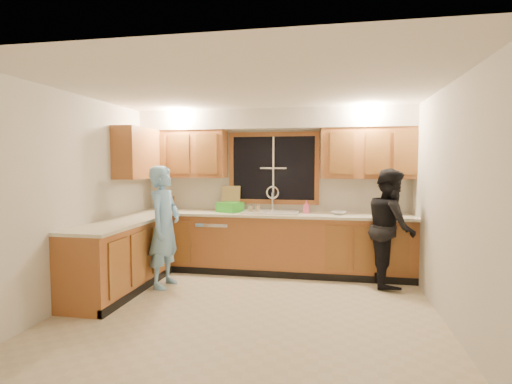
% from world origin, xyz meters
% --- Properties ---
extents(floor, '(4.20, 4.20, 0.00)m').
position_xyz_m(floor, '(0.00, 0.00, 0.00)').
color(floor, '#C1B395').
rests_on(floor, ground).
extents(ceiling, '(4.20, 4.20, 0.00)m').
position_xyz_m(ceiling, '(0.00, 0.00, 2.50)').
color(ceiling, white).
extents(wall_back, '(4.20, 0.00, 4.20)m').
position_xyz_m(wall_back, '(0.00, 1.90, 1.25)').
color(wall_back, beige).
rests_on(wall_back, ground).
extents(wall_left, '(0.00, 3.80, 3.80)m').
position_xyz_m(wall_left, '(-2.10, 0.00, 1.25)').
color(wall_left, beige).
rests_on(wall_left, ground).
extents(wall_right, '(0.00, 3.80, 3.80)m').
position_xyz_m(wall_right, '(2.10, 0.00, 1.25)').
color(wall_right, beige).
rests_on(wall_right, ground).
extents(base_cabinets_back, '(4.20, 0.60, 0.88)m').
position_xyz_m(base_cabinets_back, '(0.00, 1.60, 0.44)').
color(base_cabinets_back, '#9F5D2E').
rests_on(base_cabinets_back, ground).
extents(base_cabinets_left, '(0.60, 1.90, 0.88)m').
position_xyz_m(base_cabinets_left, '(-1.80, 0.35, 0.44)').
color(base_cabinets_left, '#9F5D2E').
rests_on(base_cabinets_left, ground).
extents(countertop_back, '(4.20, 0.63, 0.04)m').
position_xyz_m(countertop_back, '(0.00, 1.58, 0.90)').
color(countertop_back, beige).
rests_on(countertop_back, base_cabinets_back).
extents(countertop_left, '(0.63, 1.90, 0.04)m').
position_xyz_m(countertop_left, '(-1.79, 0.35, 0.90)').
color(countertop_left, beige).
rests_on(countertop_left, base_cabinets_left).
extents(upper_cabinets_left, '(1.35, 0.33, 0.75)m').
position_xyz_m(upper_cabinets_left, '(-1.43, 1.73, 1.83)').
color(upper_cabinets_left, '#9F5D2E').
rests_on(upper_cabinets_left, wall_back).
extents(upper_cabinets_right, '(1.35, 0.33, 0.75)m').
position_xyz_m(upper_cabinets_right, '(1.43, 1.73, 1.83)').
color(upper_cabinets_right, '#9F5D2E').
rests_on(upper_cabinets_right, wall_back).
extents(upper_cabinets_return, '(0.33, 0.90, 0.75)m').
position_xyz_m(upper_cabinets_return, '(-1.94, 1.12, 1.83)').
color(upper_cabinets_return, '#9F5D2E').
rests_on(upper_cabinets_return, wall_left).
extents(soffit, '(4.20, 0.35, 0.30)m').
position_xyz_m(soffit, '(0.00, 1.72, 2.35)').
color(soffit, beige).
rests_on(soffit, wall_back).
extents(window_frame, '(1.44, 0.03, 1.14)m').
position_xyz_m(window_frame, '(0.00, 1.89, 1.60)').
color(window_frame, black).
rests_on(window_frame, wall_back).
extents(sink, '(0.86, 0.52, 0.57)m').
position_xyz_m(sink, '(0.00, 1.60, 0.86)').
color(sink, silver).
rests_on(sink, countertop_back).
extents(dishwasher, '(0.60, 0.56, 0.82)m').
position_xyz_m(dishwasher, '(-0.85, 1.59, 0.41)').
color(dishwasher, white).
rests_on(dishwasher, floor).
extents(stove, '(0.58, 0.75, 0.90)m').
position_xyz_m(stove, '(-1.80, -0.22, 0.45)').
color(stove, white).
rests_on(stove, floor).
extents(man, '(0.44, 0.63, 1.64)m').
position_xyz_m(man, '(-1.31, 0.65, 0.82)').
color(man, '#75AEDD').
rests_on(man, floor).
extents(woman, '(0.65, 0.81, 1.61)m').
position_xyz_m(woman, '(1.71, 1.27, 0.80)').
color(woman, black).
rests_on(woman, floor).
extents(knife_block, '(0.15, 0.14, 0.23)m').
position_xyz_m(knife_block, '(-1.65, 1.68, 1.03)').
color(knife_block, '#905A27').
rests_on(knife_block, countertop_back).
extents(cutting_board, '(0.31, 0.13, 0.39)m').
position_xyz_m(cutting_board, '(-0.68, 1.82, 1.12)').
color(cutting_board, tan).
rests_on(cutting_board, countertop_back).
extents(dish_crate, '(0.42, 0.41, 0.15)m').
position_xyz_m(dish_crate, '(-0.64, 1.62, 1.00)').
color(dish_crate, green).
rests_on(dish_crate, countertop_back).
extents(soap_bottle, '(0.09, 0.09, 0.20)m').
position_xyz_m(soap_bottle, '(0.54, 1.67, 1.02)').
color(soap_bottle, '#F15B8B').
rests_on(soap_bottle, countertop_back).
extents(bowl, '(0.27, 0.27, 0.05)m').
position_xyz_m(bowl, '(1.02, 1.59, 0.95)').
color(bowl, silver).
rests_on(bowl, countertop_back).
extents(can_left, '(0.09, 0.09, 0.13)m').
position_xyz_m(can_left, '(-0.28, 1.47, 0.98)').
color(can_left, beige).
rests_on(can_left, countertop_back).
extents(can_right, '(0.08, 0.08, 0.13)m').
position_xyz_m(can_right, '(-0.17, 1.45, 0.99)').
color(can_right, beige).
rests_on(can_right, countertop_back).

